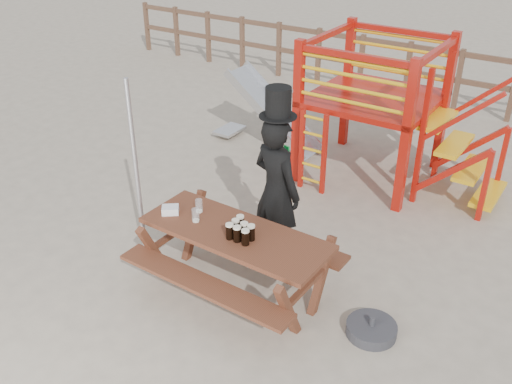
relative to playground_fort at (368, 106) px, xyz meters
name	(u,v)px	position (x,y,z in m)	size (l,w,h in m)	color
ground	(214,292)	(-0.12, -3.58, -1.07)	(60.00, 60.00, 0.00)	tan
back_fence	(433,69)	(-0.12, 3.42, -0.34)	(15.09, 0.09, 1.20)	brown
playground_fort	(368,106)	(0.00, 0.00, 0.00)	(4.71, 1.84, 2.10)	#AB150B
picnic_table	(236,254)	(0.07, -3.43, -0.58)	(2.04, 1.42, 0.78)	brown
man_with_hat	(277,187)	(0.08, -2.64, -0.13)	(0.74, 0.57, 2.11)	black
metal_pole	(137,181)	(-1.05, -3.64, 0.06)	(0.05, 0.05, 2.27)	#B2B2B7
parasol_base	(371,329)	(1.58, -3.23, -1.01)	(0.51, 0.51, 0.21)	#323236
paper_bag	(170,210)	(-0.72, -3.52, -0.25)	(0.18, 0.14, 0.08)	white
stout_pints	(240,231)	(0.19, -3.49, -0.20)	(0.27, 0.27, 0.17)	black
empty_glasses	(197,211)	(-0.43, -3.41, -0.22)	(0.17, 0.25, 0.15)	silver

